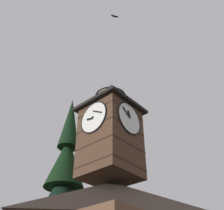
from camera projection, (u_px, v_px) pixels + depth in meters
clock_tower at (110, 133)px, 21.15m from camera, size 4.35×4.35×8.50m
flying_bird_high at (115, 16)px, 22.28m from camera, size 0.55×0.42×0.10m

